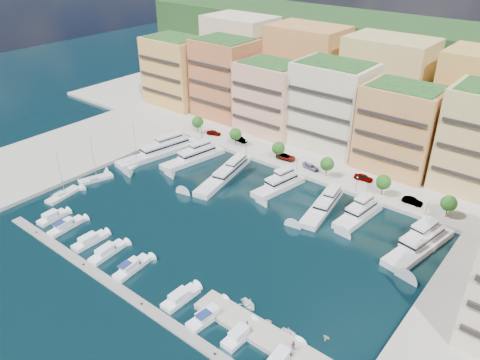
% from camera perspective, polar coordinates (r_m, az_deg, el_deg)
% --- Properties ---
extents(ground, '(400.00, 400.00, 0.00)m').
position_cam_1_polar(ground, '(110.09, -2.00, -5.19)').
color(ground, black).
rests_on(ground, ground).
extents(north_quay, '(220.00, 64.00, 2.00)m').
position_cam_1_polar(north_quay, '(156.35, 13.06, 4.88)').
color(north_quay, '#9E998E').
rests_on(north_quay, ground).
extents(west_quay, '(34.00, 76.00, 2.00)m').
position_cam_1_polar(west_quay, '(149.72, -22.41, 2.25)').
color(west_quay, '#9E998E').
rests_on(west_quay, ground).
extents(hillside, '(240.00, 40.00, 58.00)m').
position_cam_1_polar(hillside, '(198.16, 19.53, 9.09)').
color(hillside, '#1B3E19').
rests_on(hillside, ground).
extents(south_pontoon, '(72.00, 2.20, 0.35)m').
position_cam_1_polar(south_pontoon, '(96.37, -15.42, -12.17)').
color(south_pontoon, gray).
rests_on(south_pontoon, ground).
extents(finger_pier, '(32.00, 5.00, 2.00)m').
position_cam_1_polar(finger_pier, '(82.91, 4.13, -19.25)').
color(finger_pier, '#9E998E').
rests_on(finger_pier, ground).
extents(apartment_0, '(22.00, 16.50, 24.80)m').
position_cam_1_polar(apartment_0, '(179.76, -7.76, 13.03)').
color(apartment_0, '#D79F4E').
rests_on(apartment_0, north_quay).
extents(apartment_1, '(20.00, 16.50, 26.80)m').
position_cam_1_polar(apartment_1, '(166.20, -1.87, 12.32)').
color(apartment_1, '#B86A3D').
rests_on(apartment_1, north_quay).
extents(apartment_2, '(20.00, 15.50, 22.80)m').
position_cam_1_polar(apartment_2, '(152.96, 3.72, 10.00)').
color(apartment_2, '#E49E7F').
rests_on(apartment_2, north_quay).
extents(apartment_3, '(22.00, 16.50, 25.80)m').
position_cam_1_polar(apartment_3, '(143.77, 11.10, 8.90)').
color(apartment_3, beige).
rests_on(apartment_3, north_quay).
extents(apartment_4, '(20.00, 15.50, 23.80)m').
position_cam_1_polar(apartment_4, '(134.27, 18.87, 5.96)').
color(apartment_4, '#E49755').
rests_on(apartment_4, north_quay).
extents(backblock_0, '(26.00, 18.00, 30.00)m').
position_cam_1_polar(backblock_0, '(188.85, 0.01, 14.89)').
color(backblock_0, beige).
rests_on(backblock_0, north_quay).
extents(backblock_1, '(26.00, 18.00, 30.00)m').
position_cam_1_polar(backblock_1, '(172.18, 8.00, 13.23)').
color(backblock_1, '#E49755').
rests_on(backblock_1, north_quay).
extents(backblock_2, '(26.00, 18.00, 30.00)m').
position_cam_1_polar(backblock_2, '(159.45, 17.33, 10.95)').
color(backblock_2, tan).
rests_on(backblock_2, north_quay).
extents(tree_0, '(3.80, 3.80, 5.65)m').
position_cam_1_polar(tree_0, '(153.92, -5.19, 7.06)').
color(tree_0, '#473323').
rests_on(tree_0, north_quay).
extents(tree_1, '(3.80, 3.80, 5.65)m').
position_cam_1_polar(tree_1, '(144.00, -0.55, 5.60)').
color(tree_1, '#473323').
rests_on(tree_1, north_quay).
extents(tree_2, '(3.80, 3.80, 5.65)m').
position_cam_1_polar(tree_2, '(135.25, 4.69, 3.90)').
color(tree_2, '#473323').
rests_on(tree_2, north_quay).
extents(tree_3, '(3.80, 3.80, 5.65)m').
position_cam_1_polar(tree_3, '(127.91, 10.58, 1.94)').
color(tree_3, '#473323').
rests_on(tree_3, north_quay).
extents(tree_4, '(3.80, 3.80, 5.65)m').
position_cam_1_polar(tree_4, '(122.24, 17.08, -0.25)').
color(tree_4, '#473323').
rests_on(tree_4, north_quay).
extents(tree_5, '(3.80, 3.80, 5.65)m').
position_cam_1_polar(tree_5, '(118.47, 24.11, -2.61)').
color(tree_5, '#473323').
rests_on(tree_5, north_quay).
extents(lamppost_0, '(0.30, 0.30, 4.20)m').
position_cam_1_polar(lamppost_0, '(150.15, -4.67, 6.13)').
color(lamppost_0, black).
rests_on(lamppost_0, north_quay).
extents(lamppost_1, '(0.30, 0.30, 4.20)m').
position_cam_1_polar(lamppost_1, '(139.29, 0.75, 4.35)').
color(lamppost_1, black).
rests_on(lamppost_1, north_quay).
extents(lamppost_2, '(0.30, 0.30, 4.20)m').
position_cam_1_polar(lamppost_2, '(130.02, 6.99, 2.25)').
color(lamppost_2, black).
rests_on(lamppost_2, north_quay).
extents(lamppost_3, '(0.30, 0.30, 4.20)m').
position_cam_1_polar(lamppost_3, '(122.70, 14.05, -0.18)').
color(lamppost_3, black).
rests_on(lamppost_3, north_quay).
extents(lamppost_4, '(0.30, 0.30, 4.20)m').
position_cam_1_polar(lamppost_4, '(117.71, 21.87, -2.85)').
color(lamppost_4, black).
rests_on(lamppost_4, north_quay).
extents(yacht_0, '(9.55, 27.87, 7.30)m').
position_cam_1_polar(yacht_0, '(143.69, -9.45, 3.59)').
color(yacht_0, silver).
rests_on(yacht_0, ground).
extents(yacht_1, '(8.05, 21.10, 7.30)m').
position_cam_1_polar(yacht_1, '(138.59, -5.53, 2.83)').
color(yacht_1, silver).
rests_on(yacht_1, ground).
extents(yacht_2, '(9.40, 25.34, 7.30)m').
position_cam_1_polar(yacht_2, '(128.91, -1.74, 0.91)').
color(yacht_2, silver).
rests_on(yacht_2, ground).
extents(yacht_3, '(6.94, 16.73, 7.30)m').
position_cam_1_polar(yacht_3, '(123.55, 4.89, -0.52)').
color(yacht_3, silver).
rests_on(yacht_3, ground).
extents(yacht_4, '(7.47, 20.08, 7.30)m').
position_cam_1_polar(yacht_4, '(116.27, 10.16, -3.01)').
color(yacht_4, silver).
rests_on(yacht_4, ground).
extents(yacht_5, '(5.89, 15.70, 7.30)m').
position_cam_1_polar(yacht_5, '(114.74, 14.35, -3.92)').
color(yacht_5, silver).
rests_on(yacht_5, ground).
extents(yacht_6, '(8.81, 21.70, 7.30)m').
position_cam_1_polar(yacht_6, '(108.57, 21.17, -7.20)').
color(yacht_6, silver).
rests_on(yacht_6, ground).
extents(cruiser_0, '(3.18, 7.29, 2.55)m').
position_cam_1_polar(cruiser_0, '(119.35, -21.92, -4.26)').
color(cruiser_0, white).
rests_on(cruiser_0, ground).
extents(cruiser_1, '(3.13, 9.04, 2.66)m').
position_cam_1_polar(cruiser_1, '(114.89, -20.45, -5.31)').
color(cruiser_1, white).
rests_on(cruiser_1, ground).
extents(cruiser_2, '(2.60, 8.01, 2.55)m').
position_cam_1_polar(cruiser_2, '(108.26, -17.86, -7.10)').
color(cruiser_2, white).
rests_on(cruiser_2, ground).
extents(cruiser_3, '(3.33, 8.90, 2.55)m').
position_cam_1_polar(cruiser_3, '(103.84, -15.87, -8.46)').
color(cruiser_3, white).
rests_on(cruiser_3, ground).
extents(cruiser_4, '(3.39, 8.86, 2.66)m').
position_cam_1_polar(cruiser_4, '(98.46, -13.05, -10.36)').
color(cruiser_4, white).
rests_on(cruiser_4, ground).
extents(cruiser_6, '(2.91, 7.87, 2.55)m').
position_cam_1_polar(cruiser_6, '(90.14, -7.27, -14.08)').
color(cruiser_6, white).
rests_on(cruiser_6, ground).
extents(cruiser_7, '(3.54, 9.11, 2.66)m').
position_cam_1_polar(cruiser_7, '(86.39, -3.84, -16.19)').
color(cruiser_7, white).
rests_on(cruiser_7, ground).
extents(cruiser_8, '(2.75, 7.23, 2.55)m').
position_cam_1_polar(cruiser_8, '(83.16, -0.02, -18.40)').
color(cruiser_8, white).
rests_on(cruiser_8, ground).
extents(cruiser_9, '(3.60, 9.35, 2.55)m').
position_cam_1_polar(cruiser_9, '(79.98, 4.89, -21.07)').
color(cruiser_9, white).
rests_on(cruiser_9, ground).
extents(sailboat_1, '(5.64, 9.56, 13.20)m').
position_cam_1_polar(sailboat_1, '(133.38, -17.20, 0.10)').
color(sailboat_1, silver).
rests_on(sailboat_1, ground).
extents(sailboat_2, '(4.36, 8.91, 13.20)m').
position_cam_1_polar(sailboat_2, '(138.96, -12.57, 1.95)').
color(sailboat_2, silver).
rests_on(sailboat_2, ground).
extents(sailboat_0, '(4.27, 9.81, 13.20)m').
position_cam_1_polar(sailboat_0, '(128.23, -20.76, -1.76)').
color(sailboat_0, silver).
rests_on(sailboat_0, ground).
extents(tender_1, '(1.44, 1.27, 0.71)m').
position_cam_1_polar(tender_1, '(85.78, 3.51, -16.79)').
color(tender_1, beige).
rests_on(tender_1, ground).
extents(tender_0, '(4.34, 3.66, 0.77)m').
position_cam_1_polar(tender_0, '(88.46, 1.03, -14.95)').
color(tender_0, white).
rests_on(tender_0, ground).
extents(tender_3, '(1.48, 1.31, 0.72)m').
position_cam_1_polar(tender_3, '(84.39, 10.50, -18.33)').
color(tender_3, beige).
rests_on(tender_3, ground).
extents(tender_2, '(3.72, 2.73, 0.75)m').
position_cam_1_polar(tender_2, '(83.92, 6.10, -18.23)').
color(tender_2, white).
rests_on(tender_2, ground).
extents(car_0, '(4.97, 3.39, 1.57)m').
position_cam_1_polar(car_0, '(152.84, -3.20, 5.78)').
color(car_0, gray).
rests_on(car_0, north_quay).
extents(car_1, '(4.58, 1.70, 1.49)m').
position_cam_1_polar(car_1, '(147.68, 0.07, 4.95)').
color(car_1, gray).
rests_on(car_1, north_quay).
extents(car_2, '(6.13, 3.34, 1.63)m').
position_cam_1_polar(car_2, '(136.95, 5.62, 2.83)').
color(car_2, gray).
rests_on(car_2, north_quay).
extents(car_3, '(5.16, 2.69, 1.43)m').
position_cam_1_polar(car_3, '(132.33, 8.62, 1.60)').
color(car_3, gray).
rests_on(car_3, north_quay).
extents(car_4, '(5.22, 2.57, 1.71)m').
position_cam_1_polar(car_4, '(129.36, 14.83, 0.31)').
color(car_4, gray).
rests_on(car_4, north_quay).
extents(car_5, '(4.93, 1.79, 1.62)m').
position_cam_1_polar(car_5, '(122.20, 20.28, -2.42)').
color(car_5, gray).
rests_on(car_5, north_quay).
extents(person_0, '(0.60, 0.68, 1.56)m').
position_cam_1_polar(person_0, '(83.15, 0.88, -17.17)').
color(person_0, '#232D47').
rests_on(person_0, finger_pier).
extents(person_1, '(0.99, 0.88, 1.70)m').
position_cam_1_polar(person_1, '(80.46, 6.51, -19.37)').
color(person_1, '#503930').
rests_on(person_1, finger_pier).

